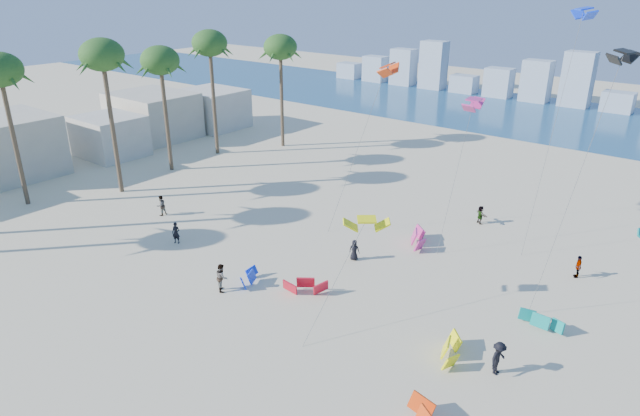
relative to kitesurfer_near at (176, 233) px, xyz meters
The scene contains 10 objects.
ground 14.66m from the kitesurfer_near, 57.10° to the right, with size 220.00×220.00×0.00m, color beige.
ocean 60.24m from the kitesurfer_near, 82.41° to the left, with size 220.00×220.00×0.00m, color navy.
kitesurfer_near is the anchor object (origin of this frame).
kitesurfer_mid 8.26m from the kitesurfer_near, 17.63° to the right, with size 0.90×0.70×1.86m, color gray.
kitesurfers_far 18.59m from the kitesurfer_near, 24.88° to the left, with size 38.88×18.37×1.84m.
grounded_kites 18.49m from the kitesurfer_near, ahead, with size 18.84×19.46×1.06m.
flying_kites 27.13m from the kitesurfer_near, 23.51° to the left, with size 33.91×25.37×17.21m.
palm_row 18.53m from the kitesurfer_near, 165.16° to the left, with size 9.13×44.80×14.20m.
beachfront_buildings 27.18m from the kitesurfer_near, 161.67° to the left, with size 11.50×43.00×6.00m.
distant_skyline 70.07m from the kitesurfer_near, 84.46° to the left, with size 85.00×3.00×8.40m.
Camera 1 is at (24.04, -10.39, 18.53)m, focal length 30.96 mm.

